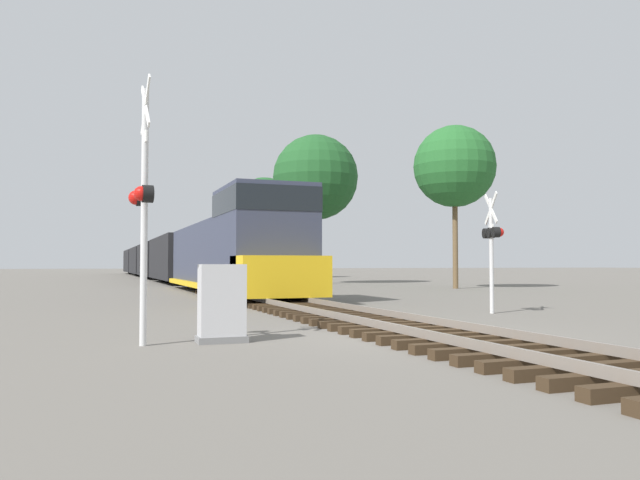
{
  "coord_description": "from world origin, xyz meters",
  "views": [
    {
      "loc": [
        -5.98,
        -10.76,
        1.41
      ],
      "look_at": [
        0.26,
        6.31,
        2.12
      ],
      "focal_mm": 35.0,
      "sensor_mm": 36.0,
      "label": 1
    }
  ],
  "objects": [
    {
      "name": "ground_plane",
      "position": [
        0.0,
        0.0,
        0.0
      ],
      "size": [
        400.0,
        400.0,
        0.0
      ],
      "primitive_type": "plane",
      "color": "#666059"
    },
    {
      "name": "rail_track_bed",
      "position": [
        0.0,
        -0.0,
        0.14
      ],
      "size": [
        2.6,
        160.0,
        0.31
      ],
      "color": "#382819",
      "rests_on": "ground"
    },
    {
      "name": "freight_train",
      "position": [
        0.0,
        48.67,
        1.84
      ],
      "size": [
        3.1,
        82.51,
        4.27
      ],
      "color": "#33384C",
      "rests_on": "ground"
    },
    {
      "name": "crossing_signal_near",
      "position": [
        -5.17,
        0.45,
        2.54
      ],
      "size": [
        0.38,
        1.01,
        4.65
      ],
      "rotation": [
        0.0,
        0.0,
        -1.5
      ],
      "color": "silver",
      "rests_on": "ground"
    },
    {
      "name": "crossing_signal_far",
      "position": [
        4.83,
        4.36,
        2.16
      ],
      "size": [
        0.52,
        1.01,
        3.48
      ],
      "rotation": [
        0.0,
        0.0,
        1.33
      ],
      "color": "silver",
      "rests_on": "ground"
    },
    {
      "name": "relay_cabinet",
      "position": [
        -3.78,
        0.44,
        0.69
      ],
      "size": [
        0.89,
        0.5,
        1.41
      ],
      "color": "slate",
      "rests_on": "ground"
    },
    {
      "name": "tree_far_right",
      "position": [
        13.87,
        20.57,
        7.12
      ],
      "size": [
        4.79,
        4.79,
        9.54
      ],
      "color": "brown",
      "rests_on": "ground"
    },
    {
      "name": "tree_mid_background",
      "position": [
        9.3,
        31.98,
        7.75
      ],
      "size": [
        6.24,
        6.24,
        10.89
      ],
      "color": "brown",
      "rests_on": "ground"
    },
    {
      "name": "tree_deep_background",
      "position": [
        10.78,
        51.95,
        7.31
      ],
      "size": [
        6.24,
        6.24,
        10.47
      ],
      "color": "brown",
      "rests_on": "ground"
    }
  ]
}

